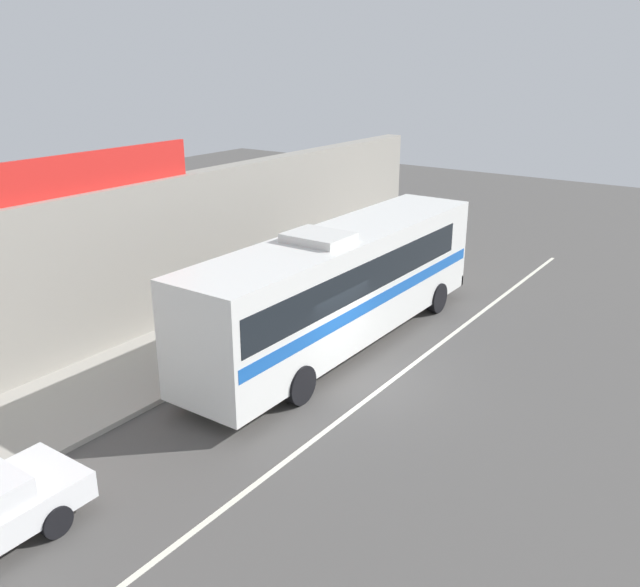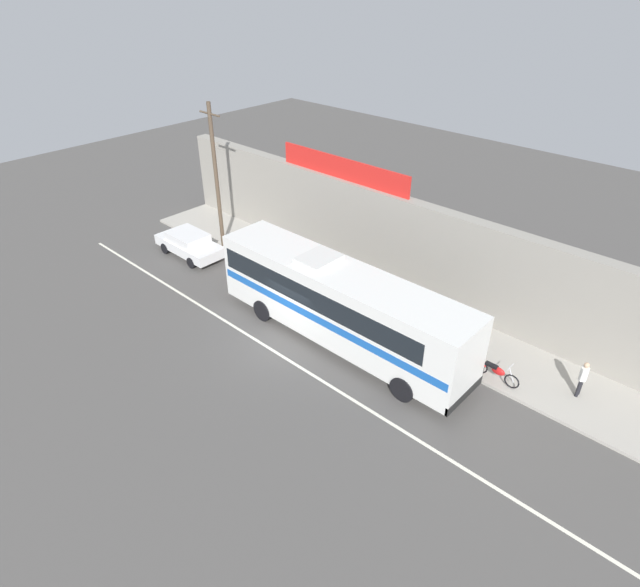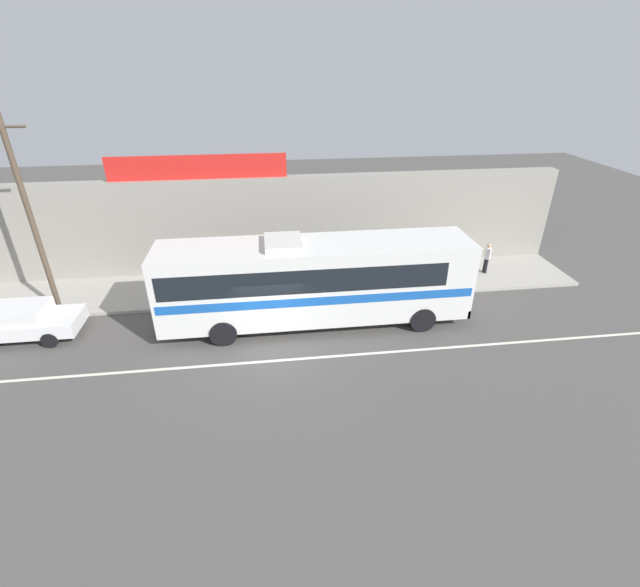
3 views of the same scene
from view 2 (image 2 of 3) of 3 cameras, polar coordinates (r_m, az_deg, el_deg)
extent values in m
plane|color=#4F4C49|center=(23.90, -3.99, -5.00)|extent=(70.00, 70.00, 0.00)
cube|color=#A8A399|center=(27.02, 3.99, -0.01)|extent=(30.00, 3.60, 0.14)
cube|color=gray|center=(27.40, 7.04, 5.88)|extent=(30.00, 0.70, 4.80)
cube|color=red|center=(27.97, 2.45, 13.18)|extent=(8.25, 0.12, 1.10)
cube|color=silver|center=(23.48, -5.41, -5.84)|extent=(30.00, 0.14, 0.01)
cube|color=silver|center=(22.69, 2.17, -1.04)|extent=(12.36, 2.48, 3.10)
cube|color=black|center=(22.67, 1.25, 0.59)|extent=(10.88, 2.50, 0.96)
cube|color=#1956B2|center=(22.85, 2.15, -1.67)|extent=(12.11, 2.50, 0.36)
cube|color=black|center=(19.76, 15.87, -6.52)|extent=(0.04, 2.23, 1.40)
cube|color=black|center=(20.90, 15.11, -10.43)|extent=(0.12, 2.48, 0.36)
cube|color=silver|center=(22.54, -0.12, 3.69)|extent=(1.40, 1.74, 0.24)
cylinder|color=black|center=(22.41, 12.26, -6.99)|extent=(1.04, 0.32, 1.04)
cylinder|color=black|center=(20.87, 8.84, -9.99)|extent=(1.04, 0.32, 1.04)
cylinder|color=black|center=(26.32, -2.35, 0.26)|extent=(1.04, 0.32, 1.04)
cylinder|color=black|center=(25.02, -6.06, -1.77)|extent=(1.04, 0.32, 1.04)
cube|color=silver|center=(31.31, -13.71, 4.99)|extent=(4.36, 1.80, 0.56)
cube|color=silver|center=(31.16, -13.93, 5.89)|extent=(2.27, 1.62, 0.48)
cube|color=black|center=(30.54, -13.02, 5.39)|extent=(0.21, 1.51, 0.34)
cylinder|color=black|center=(30.92, -11.01, 4.35)|extent=(0.62, 0.20, 0.62)
cylinder|color=black|center=(30.09, -13.55, 3.21)|extent=(0.62, 0.20, 0.62)
cylinder|color=black|center=(32.81, -13.72, 5.69)|extent=(0.62, 0.20, 0.62)
cylinder|color=black|center=(32.04, -16.18, 4.65)|extent=(0.62, 0.20, 0.62)
cylinder|color=brown|center=(30.44, -10.99, 11.93)|extent=(0.22, 0.22, 8.13)
cylinder|color=brown|center=(29.46, -11.70, 18.26)|extent=(1.60, 0.10, 0.10)
torus|color=black|center=(22.70, 16.44, -7.33)|extent=(0.62, 0.06, 0.62)
torus|color=black|center=(23.12, 13.62, -6.03)|extent=(0.62, 0.06, 0.62)
cylinder|color=silver|center=(22.54, 16.37, -6.66)|extent=(0.34, 0.04, 0.65)
cylinder|color=silver|center=(22.38, 16.27, -5.91)|extent=(0.03, 0.56, 0.03)
ellipsoid|color=#1E51B2|center=(22.77, 15.22, -6.39)|extent=(0.56, 0.22, 0.34)
cube|color=black|center=(22.80, 14.61, -5.85)|extent=(0.52, 0.20, 0.10)
ellipsoid|color=#1E51B2|center=(23.02, 13.80, -5.81)|extent=(0.36, 0.14, 0.16)
torus|color=black|center=(22.32, 19.76, -8.82)|extent=(0.62, 0.06, 0.62)
torus|color=black|center=(22.67, 16.75, -7.45)|extent=(0.62, 0.06, 0.62)
cylinder|color=silver|center=(22.15, 19.72, -8.14)|extent=(0.34, 0.04, 0.65)
cylinder|color=silver|center=(21.98, 19.64, -7.40)|extent=(0.03, 0.56, 0.03)
ellipsoid|color=red|center=(22.36, 18.47, -7.85)|extent=(0.56, 0.22, 0.34)
cube|color=black|center=(22.37, 17.83, -7.29)|extent=(0.52, 0.20, 0.10)
ellipsoid|color=red|center=(22.57, 16.94, -7.24)|extent=(0.36, 0.14, 0.16)
cylinder|color=black|center=(22.99, 26.00, -8.87)|extent=(0.13, 0.13, 0.76)
cylinder|color=black|center=(22.85, 25.84, -9.10)|extent=(0.13, 0.13, 0.76)
cylinder|color=white|center=(22.53, 26.32, -7.69)|extent=(0.30, 0.30, 0.57)
sphere|color=tan|center=(22.28, 26.57, -6.85)|extent=(0.21, 0.21, 0.21)
cylinder|color=white|center=(22.67, 26.50, -7.38)|extent=(0.08, 0.08, 0.53)
cylinder|color=white|center=(22.35, 26.16, -7.89)|extent=(0.08, 0.08, 0.53)
camera|label=1|loc=(29.08, -38.97, 13.36)|focal=37.58mm
camera|label=3|loc=(14.86, -49.00, 3.20)|focal=24.86mm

